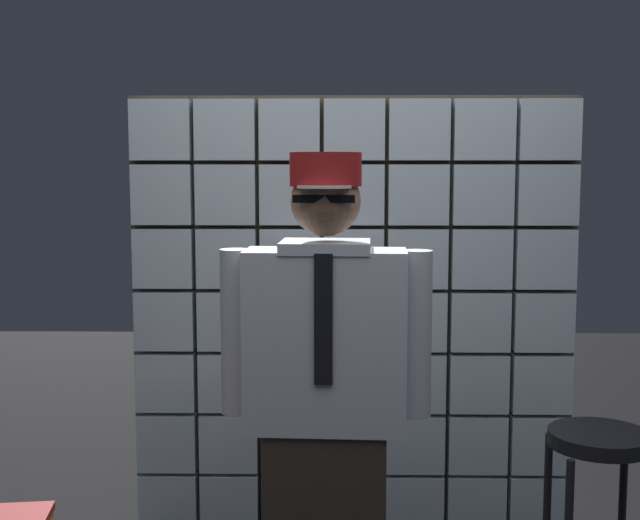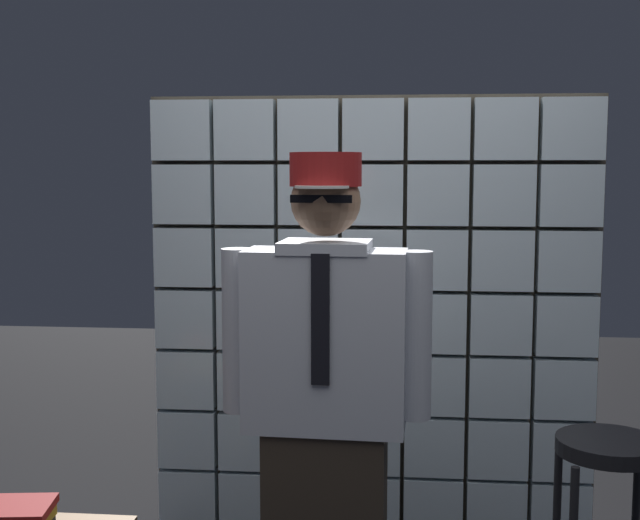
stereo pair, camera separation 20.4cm
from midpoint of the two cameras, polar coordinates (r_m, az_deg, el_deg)
name	(u,v)px [view 2 (the right image)]	position (r m, az deg, el deg)	size (l,w,h in m)	color
glass_block_wall	(372,321)	(3.69, 5.17, -4.21)	(1.97, 0.10, 1.97)	silver
standing_person	(325,407)	(2.69, 2.58, -10.06)	(0.67, 0.29, 1.69)	#382D23
bar_stool	(607,497)	(3.01, 20.99, -14.93)	(0.34, 0.34, 0.76)	black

